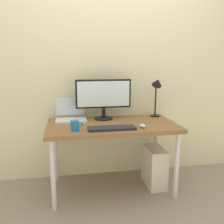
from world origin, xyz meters
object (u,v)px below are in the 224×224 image
object	(u,v)px
monitor	(103,96)
laptop	(71,115)
desk_lamp	(157,88)
keyboard	(112,128)
computer_tower	(154,166)
coffee_mug	(75,125)
desk	(112,130)
mouse	(143,126)

from	to	relation	value
monitor	laptop	distance (m)	0.40
desk_lamp	monitor	bearing A→B (deg)	-179.93
desk_lamp	keyboard	size ratio (longest dim) A/B	1.03
keyboard	computer_tower	world-z (taller)	keyboard
laptop	coffee_mug	xyz separation A→B (m)	(0.03, -0.43, -0.01)
laptop	keyboard	xyz separation A→B (m)	(0.36, -0.45, -0.05)
monitor	computer_tower	bearing A→B (deg)	-22.89
laptop	computer_tower	distance (m)	1.05
keyboard	coffee_mug	bearing A→B (deg)	176.27
coffee_mug	desk	bearing A→B (deg)	26.85
computer_tower	mouse	bearing A→B (deg)	-135.74
desk	monitor	distance (m)	0.39
mouse	computer_tower	size ratio (longest dim) A/B	0.21
laptop	keyboard	distance (m)	0.58
laptop	computer_tower	xyz separation A→B (m)	(0.87, -0.23, -0.55)
desk	coffee_mug	size ratio (longest dim) A/B	11.56
keyboard	desk	bearing A→B (deg)	79.15
laptop	coffee_mug	world-z (taller)	laptop
desk	monitor	size ratio (longest dim) A/B	2.17
coffee_mug	laptop	bearing A→B (deg)	93.75
keyboard	computer_tower	xyz separation A→B (m)	(0.50, 0.21, -0.51)
desk	laptop	size ratio (longest dim) A/B	4.02
desk	desk_lamp	bearing A→B (deg)	22.06
mouse	computer_tower	distance (m)	0.59
laptop	mouse	size ratio (longest dim) A/B	3.56
monitor	coffee_mug	size ratio (longest dim) A/B	5.33
monitor	coffee_mug	distance (m)	0.56
computer_tower	desk	bearing A→B (deg)	-179.81
monitor	keyboard	xyz separation A→B (m)	(0.01, -0.43, -0.24)
computer_tower	laptop	bearing A→B (deg)	164.89
desk_lamp	laptop	bearing A→B (deg)	179.07
desk	coffee_mug	xyz separation A→B (m)	(-0.38, -0.19, 0.11)
desk	desk_lamp	xyz separation A→B (m)	(0.54, 0.22, 0.39)
desk	coffee_mug	distance (m)	0.43
desk_lamp	coffee_mug	world-z (taller)	desk_lamp
desk	keyboard	xyz separation A→B (m)	(-0.04, -0.21, 0.08)
monitor	mouse	distance (m)	0.57
desk	mouse	distance (m)	0.34
mouse	computer_tower	bearing A→B (deg)	44.26
laptop	keyboard	bearing A→B (deg)	-50.97
coffee_mug	computer_tower	world-z (taller)	coffee_mug
keyboard	desk_lamp	bearing A→B (deg)	36.49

